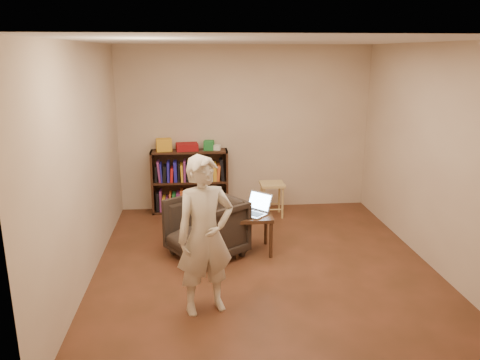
{
  "coord_description": "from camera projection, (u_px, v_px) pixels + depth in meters",
  "views": [
    {
      "loc": [
        -0.77,
        -5.12,
        2.49
      ],
      "look_at": [
        -0.25,
        0.35,
        0.98
      ],
      "focal_mm": 35.0,
      "sensor_mm": 36.0,
      "label": 1
    }
  ],
  "objects": [
    {
      "name": "floor",
      "position": [
        264.0,
        265.0,
        5.64
      ],
      "size": [
        4.5,
        4.5,
        0.0
      ],
      "primitive_type": "plane",
      "color": "#3E2514",
      "rests_on": "ground"
    },
    {
      "name": "ceiling",
      "position": [
        267.0,
        41.0,
        4.95
      ],
      "size": [
        4.5,
        4.5,
        0.0
      ],
      "primitive_type": "plane",
      "color": "silver",
      "rests_on": "wall_back"
    },
    {
      "name": "wall_back",
      "position": [
        245.0,
        129.0,
        7.46
      ],
      "size": [
        4.0,
        0.0,
        4.0
      ],
      "primitive_type": "plane",
      "rotation": [
        1.57,
        0.0,
        0.0
      ],
      "color": "beige",
      "rests_on": "floor"
    },
    {
      "name": "wall_left",
      "position": [
        84.0,
        164.0,
        5.12
      ],
      "size": [
        0.0,
        4.5,
        4.5
      ],
      "primitive_type": "plane",
      "rotation": [
        1.57,
        0.0,
        1.57
      ],
      "color": "beige",
      "rests_on": "floor"
    },
    {
      "name": "wall_right",
      "position": [
        434.0,
        157.0,
        5.48
      ],
      "size": [
        0.0,
        4.5,
        4.5
      ],
      "primitive_type": "plane",
      "rotation": [
        1.57,
        0.0,
        -1.57
      ],
      "color": "beige",
      "rests_on": "floor"
    },
    {
      "name": "bookshelf",
      "position": [
        190.0,
        185.0,
        7.46
      ],
      "size": [
        1.2,
        0.3,
        1.0
      ],
      "color": "black",
      "rests_on": "floor"
    },
    {
      "name": "box_yellow",
      "position": [
        164.0,
        145.0,
        7.24
      ],
      "size": [
        0.26,
        0.2,
        0.19
      ],
      "primitive_type": "cube",
      "rotation": [
        0.0,
        0.0,
        0.14
      ],
      "color": "gold",
      "rests_on": "bookshelf"
    },
    {
      "name": "red_cloth",
      "position": [
        187.0,
        147.0,
        7.3
      ],
      "size": [
        0.36,
        0.28,
        0.11
      ],
      "primitive_type": "cube",
      "rotation": [
        0.0,
        0.0,
        0.11
      ],
      "color": "maroon",
      "rests_on": "bookshelf"
    },
    {
      "name": "box_green",
      "position": [
        209.0,
        145.0,
        7.32
      ],
      "size": [
        0.18,
        0.18,
        0.15
      ],
      "primitive_type": "cube",
      "rotation": [
        0.0,
        0.0,
        -0.2
      ],
      "color": "#207933",
      "rests_on": "bookshelf"
    },
    {
      "name": "box_white",
      "position": [
        217.0,
        147.0,
        7.33
      ],
      "size": [
        0.12,
        0.12,
        0.08
      ],
      "primitive_type": "cube",
      "rotation": [
        0.0,
        0.0,
        -0.25
      ],
      "color": "white",
      "rests_on": "bookshelf"
    },
    {
      "name": "stool",
      "position": [
        272.0,
        189.0,
        7.25
      ],
      "size": [
        0.36,
        0.36,
        0.53
      ],
      "color": "tan",
      "rests_on": "floor"
    },
    {
      "name": "armchair",
      "position": [
        206.0,
        228.0,
        5.82
      ],
      "size": [
        1.13,
        1.12,
        0.75
      ],
      "primitive_type": "imported",
      "rotation": [
        0.0,
        0.0,
        -0.96
      ],
      "color": "#2C231D",
      "rests_on": "floor"
    },
    {
      "name": "side_table",
      "position": [
        252.0,
        220.0,
        5.94
      ],
      "size": [
        0.49,
        0.49,
        0.51
      ],
      "color": "black",
      "rests_on": "floor"
    },
    {
      "name": "laptop",
      "position": [
        255.0,
        209.0,
        5.94
      ],
      "size": [
        0.49,
        0.49,
        0.25
      ],
      "rotation": [
        0.0,
        0.0,
        -0.78
      ],
      "color": "#B5B6BB",
      "rests_on": "side_table"
    },
    {
      "name": "person",
      "position": [
        205.0,
        236.0,
        4.48
      ],
      "size": [
        0.66,
        0.53,
        1.57
      ],
      "primitive_type": "imported",
      "rotation": [
        0.0,
        0.0,
        0.31
      ],
      "color": "beige",
      "rests_on": "floor"
    }
  ]
}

